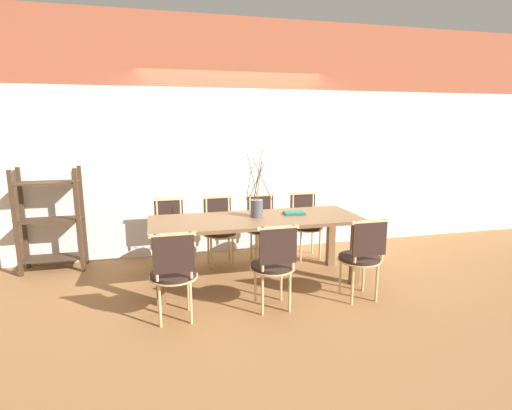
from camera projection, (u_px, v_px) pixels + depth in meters
ground_plane at (256, 282)px, 4.65m from camera, size 16.00×16.00×0.00m
wall_rear at (234, 139)px, 5.54m from camera, size 12.00×0.06×3.20m
dining_table at (256, 227)px, 4.52m from camera, size 2.37×0.86×0.77m
chair_near_leftend at (174, 271)px, 3.64m from camera, size 0.45×0.45×0.88m
chair_near_left at (274, 263)px, 3.87m from camera, size 0.45×0.45×0.88m
chair_near_center at (362, 255)px, 4.10m from camera, size 0.45×0.45×0.88m
chair_far_leftend at (170, 231)px, 5.02m from camera, size 0.45×0.45×0.88m
chair_far_left at (219, 228)px, 5.17m from camera, size 0.45×0.45×0.88m
chair_far_center at (263, 225)px, 5.31m from camera, size 0.45×0.45×0.88m
chair_far_right at (306, 222)px, 5.46m from camera, size 0.45×0.45×0.88m
vase_centerpiece at (257, 207)px, 4.54m from camera, size 0.30×0.30×0.76m
book_stack at (294, 213)px, 4.68m from camera, size 0.27×0.18×0.03m
shelving_rack at (51, 220)px, 4.93m from camera, size 0.74×0.35×1.29m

